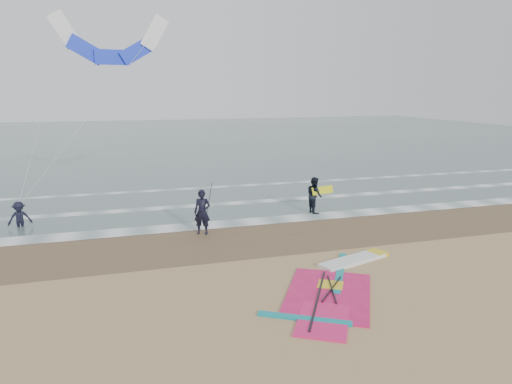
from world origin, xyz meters
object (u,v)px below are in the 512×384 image
object	(u,v)px
person_wading	(19,211)
surf_kite	(111,45)
person_standing	(202,212)
windsurf_rig	(338,284)
person_walking	(314,195)

from	to	relation	value
person_wading	surf_kite	bearing A→B (deg)	18.96
person_standing	surf_kite	bearing A→B (deg)	142.42
person_standing	surf_kite	world-z (taller)	surf_kite
person_wading	surf_kite	xyz separation A→B (m)	(4.45, 2.72, 7.56)
person_standing	person_wading	bearing A→B (deg)	-179.68
person_wading	surf_kite	world-z (taller)	surf_kite
person_standing	person_wading	size ratio (longest dim) A/B	1.26
windsurf_rig	person_walking	bearing A→B (deg)	71.59
person_walking	person_standing	bearing A→B (deg)	104.78
person_walking	surf_kite	size ratio (longest dim) A/B	0.21
person_walking	surf_kite	world-z (taller)	surf_kite
person_wading	surf_kite	distance (m)	9.19
surf_kite	person_standing	bearing A→B (deg)	-60.61
windsurf_rig	person_standing	distance (m)	7.34
person_standing	surf_kite	distance (m)	10.08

